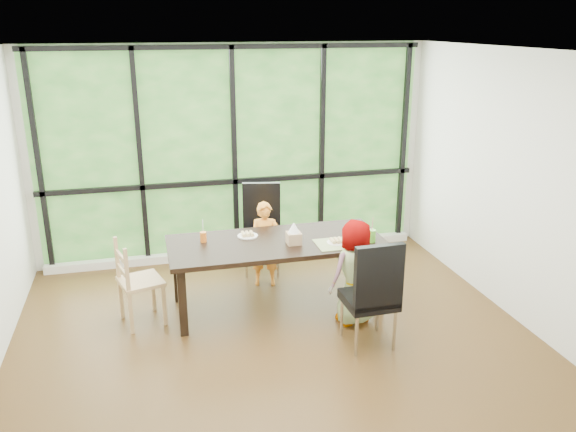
{
  "coord_description": "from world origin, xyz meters",
  "views": [
    {
      "loc": [
        -1.12,
        -4.93,
        2.93
      ],
      "look_at": [
        0.27,
        0.53,
        1.05
      ],
      "focal_mm": 36.33,
      "sensor_mm": 36.0,
      "label": 1
    }
  ],
  "objects_px": {
    "chair_interior_leather": "(369,292)",
    "chair_window_leather": "(262,230)",
    "chair_end_beech": "(141,281)",
    "child_older": "(353,273)",
    "tissue_box": "(294,238)",
    "child_toddler": "(265,244)",
    "plate_far": "(248,236)",
    "plate_near": "(337,243)",
    "dining_table": "(277,274)",
    "orange_cup": "(203,237)",
    "green_cup": "(372,236)"
  },
  "relations": [
    {
      "from": "child_toddler",
      "to": "orange_cup",
      "type": "xyz_separation_m",
      "value": [
        -0.74,
        -0.41,
        0.31
      ]
    },
    {
      "from": "chair_interior_leather",
      "to": "chair_window_leather",
      "type": "bearing_deg",
      "value": -73.2
    },
    {
      "from": "chair_interior_leather",
      "to": "child_toddler",
      "type": "height_order",
      "value": "chair_interior_leather"
    },
    {
      "from": "child_older",
      "to": "chair_window_leather",
      "type": "bearing_deg",
      "value": -80.37
    },
    {
      "from": "plate_near",
      "to": "dining_table",
      "type": "bearing_deg",
      "value": 159.96
    },
    {
      "from": "dining_table",
      "to": "green_cup",
      "type": "xyz_separation_m",
      "value": [
        0.96,
        -0.27,
        0.44
      ]
    },
    {
      "from": "chair_end_beech",
      "to": "plate_far",
      "type": "height_order",
      "value": "chair_end_beech"
    },
    {
      "from": "dining_table",
      "to": "chair_interior_leather",
      "type": "bearing_deg",
      "value": -55.96
    },
    {
      "from": "chair_end_beech",
      "to": "child_toddler",
      "type": "height_order",
      "value": "child_toddler"
    },
    {
      "from": "plate_near",
      "to": "green_cup",
      "type": "xyz_separation_m",
      "value": [
        0.37,
        -0.05,
        0.06
      ]
    },
    {
      "from": "chair_window_leather",
      "to": "child_older",
      "type": "xyz_separation_m",
      "value": [
        0.63,
        -1.47,
        0.01
      ]
    },
    {
      "from": "child_toddler",
      "to": "plate_far",
      "type": "relative_size",
      "value": 4.57
    },
    {
      "from": "chair_interior_leather",
      "to": "chair_end_beech",
      "type": "distance_m",
      "value": 2.28
    },
    {
      "from": "child_toddler",
      "to": "plate_far",
      "type": "height_order",
      "value": "child_toddler"
    },
    {
      "from": "chair_window_leather",
      "to": "plate_near",
      "type": "xyz_separation_m",
      "value": [
        0.56,
        -1.15,
        0.22
      ]
    },
    {
      "from": "child_older",
      "to": "plate_near",
      "type": "relative_size",
      "value": 5.32
    },
    {
      "from": "chair_window_leather",
      "to": "child_toddler",
      "type": "distance_m",
      "value": 0.36
    },
    {
      "from": "chair_interior_leather",
      "to": "plate_near",
      "type": "xyz_separation_m",
      "value": [
        -0.07,
        0.76,
        0.22
      ]
    },
    {
      "from": "plate_far",
      "to": "plate_near",
      "type": "distance_m",
      "value": 0.96
    },
    {
      "from": "chair_interior_leather",
      "to": "tissue_box",
      "type": "height_order",
      "value": "chair_interior_leather"
    },
    {
      "from": "child_older",
      "to": "green_cup",
      "type": "xyz_separation_m",
      "value": [
        0.29,
        0.27,
        0.27
      ]
    },
    {
      "from": "child_older",
      "to": "tissue_box",
      "type": "distance_m",
      "value": 0.71
    },
    {
      "from": "chair_end_beech",
      "to": "orange_cup",
      "type": "bearing_deg",
      "value": -91.44
    },
    {
      "from": "dining_table",
      "to": "chair_interior_leather",
      "type": "xyz_separation_m",
      "value": [
        0.66,
        -0.97,
        0.17
      ]
    },
    {
      "from": "dining_table",
      "to": "plate_near",
      "type": "xyz_separation_m",
      "value": [
        0.59,
        -0.22,
        0.38
      ]
    },
    {
      "from": "dining_table",
      "to": "chair_window_leather",
      "type": "relative_size",
      "value": 2.09
    },
    {
      "from": "plate_near",
      "to": "orange_cup",
      "type": "relative_size",
      "value": 1.91
    },
    {
      "from": "dining_table",
      "to": "plate_far",
      "type": "height_order",
      "value": "plate_far"
    },
    {
      "from": "dining_table",
      "to": "child_toddler",
      "type": "xyz_separation_m",
      "value": [
        0.0,
        0.58,
        0.12
      ]
    },
    {
      "from": "dining_table",
      "to": "child_older",
      "type": "height_order",
      "value": "child_older"
    },
    {
      "from": "child_older",
      "to": "child_toddler",
      "type": "bearing_deg",
      "value": -72.7
    },
    {
      "from": "dining_table",
      "to": "orange_cup",
      "type": "height_order",
      "value": "orange_cup"
    },
    {
      "from": "chair_window_leather",
      "to": "plate_near",
      "type": "distance_m",
      "value": 1.29
    },
    {
      "from": "plate_far",
      "to": "chair_end_beech",
      "type": "bearing_deg",
      "value": -169.48
    },
    {
      "from": "orange_cup",
      "to": "dining_table",
      "type": "bearing_deg",
      "value": -12.48
    },
    {
      "from": "plate_far",
      "to": "green_cup",
      "type": "relative_size",
      "value": 1.65
    },
    {
      "from": "chair_window_leather",
      "to": "plate_far",
      "type": "distance_m",
      "value": 0.82
    },
    {
      "from": "chair_window_leather",
      "to": "orange_cup",
      "type": "xyz_separation_m",
      "value": [
        -0.78,
        -0.77,
        0.26
      ]
    },
    {
      "from": "dining_table",
      "to": "child_toddler",
      "type": "distance_m",
      "value": 0.59
    },
    {
      "from": "child_older",
      "to": "green_cup",
      "type": "distance_m",
      "value": 0.48
    },
    {
      "from": "chair_interior_leather",
      "to": "orange_cup",
      "type": "distance_m",
      "value": 1.82
    },
    {
      "from": "child_toddler",
      "to": "dining_table",
      "type": "bearing_deg",
      "value": -76.07
    },
    {
      "from": "plate_far",
      "to": "tissue_box",
      "type": "height_order",
      "value": "tissue_box"
    },
    {
      "from": "chair_window_leather",
      "to": "chair_end_beech",
      "type": "xyz_separation_m",
      "value": [
        -1.44,
        -0.94,
        -0.09
      ]
    },
    {
      "from": "dining_table",
      "to": "green_cup",
      "type": "distance_m",
      "value": 1.09
    },
    {
      "from": "child_toddler",
      "to": "orange_cup",
      "type": "bearing_deg",
      "value": -137.13
    },
    {
      "from": "dining_table",
      "to": "orange_cup",
      "type": "xyz_separation_m",
      "value": [
        -0.74,
        0.16,
        0.43
      ]
    },
    {
      "from": "plate_far",
      "to": "child_toddler",
      "type": "bearing_deg",
      "value": 54.08
    },
    {
      "from": "child_older",
      "to": "plate_near",
      "type": "bearing_deg",
      "value": -90.64
    },
    {
      "from": "chair_window_leather",
      "to": "plate_far",
      "type": "relative_size",
      "value": 4.95
    }
  ]
}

